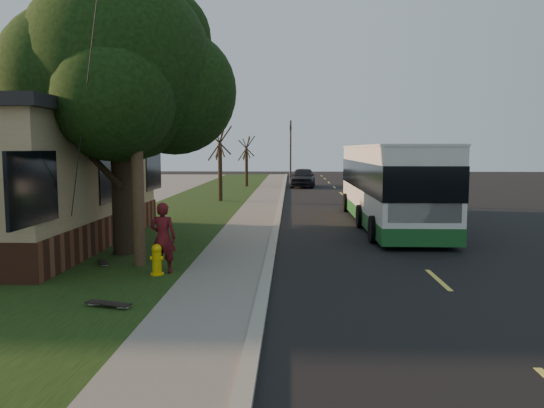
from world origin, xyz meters
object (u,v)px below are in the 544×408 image
(bare_tree_far, at_px, (246,162))
(traffic_signal, at_px, (291,148))
(utility_pole, at_px, (135,84))
(distant_car, at_px, (303,177))
(transit_bus, at_px, (389,183))
(skateboarder, at_px, (163,238))
(fire_hydrant, at_px, (157,260))
(skateboard_spare, at_px, (108,304))
(skateboard_main, at_px, (103,262))
(bare_tree_near, at_px, (220,165))
(leafy_tree, at_px, (121,72))

(bare_tree_far, distance_m, traffic_signal, 5.44)
(utility_pole, relative_size, distant_car, 1.98)
(bare_tree_far, relative_size, transit_bus, 0.34)
(utility_pole, bearing_deg, bare_tree_far, 89.40)
(transit_bus, bearing_deg, skateboarder, -128.08)
(utility_pole, bearing_deg, traffic_signal, 83.42)
(fire_hydrant, xyz_separation_m, distant_car, (4.10, 30.22, 0.35))
(distant_car, bearing_deg, traffic_signal, 109.52)
(utility_pole, relative_size, skateboarder, 5.32)
(bare_tree_far, height_order, skateboard_spare, bare_tree_far)
(traffic_signal, relative_size, skateboard_main, 7.72)
(bare_tree_far, xyz_separation_m, distant_car, (4.50, 0.22, -1.22))
(transit_bus, bearing_deg, fire_hydrant, -127.75)
(skateboard_spare, bearing_deg, utility_pole, 96.90)
(bare_tree_far, bearing_deg, skateboard_spare, -89.77)
(bare_tree_near, relative_size, traffic_signal, 0.78)
(bare_tree_near, bearing_deg, skateboard_spare, -88.25)
(utility_pole, xyz_separation_m, traffic_signal, (3.81, 33.01, -1.47))
(bare_tree_near, height_order, transit_bus, bare_tree_near)
(bare_tree_far, distance_m, transit_bus, 22.17)
(leafy_tree, distance_m, distant_car, 28.49)
(utility_pole, distance_m, bare_tree_far, 29.13)
(fire_hydrant, relative_size, transit_bus, 0.06)
(transit_bus, bearing_deg, skateboard_main, -137.54)
(skateboard_main, height_order, skateboard_spare, skateboard_spare)
(utility_pole, height_order, transit_bus, utility_pole)
(transit_bus, bearing_deg, traffic_signal, 99.07)
(bare_tree_near, relative_size, skateboarder, 2.52)
(traffic_signal, bearing_deg, bare_tree_far, -131.19)
(bare_tree_far, relative_size, distant_car, 0.88)
(fire_hydrant, height_order, skateboard_main, fire_hydrant)
(bare_tree_near, xyz_separation_m, traffic_signal, (4.00, 16.00, 1.01))
(fire_hydrant, relative_size, distant_car, 0.16)
(traffic_signal, xyz_separation_m, distant_car, (1.00, -3.78, -2.38))
(utility_pole, height_order, bare_tree_near, utility_pole)
(leafy_tree, height_order, bare_tree_near, leafy_tree)
(skateboarder, bearing_deg, utility_pole, -40.25)
(utility_pole, distance_m, transit_bus, 11.63)
(transit_bus, xyz_separation_m, distant_car, (-2.97, 21.09, -0.92))
(skateboarder, height_order, skateboard_spare, skateboarder)
(bare_tree_near, relative_size, skateboard_main, 6.04)
(fire_hydrant, relative_size, bare_tree_far, 0.18)
(transit_bus, relative_size, skateboarder, 6.91)
(transit_bus, relative_size, skateboard_main, 16.54)
(utility_pole, height_order, skateboard_main, utility_pole)
(fire_hydrant, height_order, distant_car, distant_car)
(utility_pole, relative_size, leafy_tree, 1.16)
(fire_hydrant, distance_m, skateboard_main, 2.05)
(distant_car, bearing_deg, fire_hydrant, -93.02)
(traffic_signal, bearing_deg, skateboard_main, -98.30)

